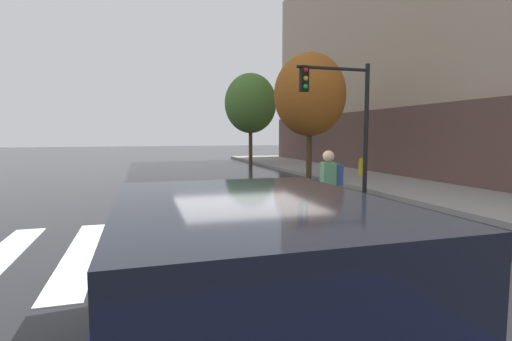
# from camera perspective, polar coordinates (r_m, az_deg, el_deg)

# --- Properties ---
(ground_plane) EXTENTS (120.00, 120.00, 0.00)m
(ground_plane) POSITION_cam_1_polar(r_m,az_deg,el_deg) (7.44, -1.45, -10.22)
(ground_plane) COLOR black
(crosswalk_stripes) EXTENTS (8.11, 4.19, 0.01)m
(crosswalk_stripes) POSITION_cam_1_polar(r_m,az_deg,el_deg) (7.36, -3.98, -10.35)
(crosswalk_stripes) COLOR silver
(crosswalk_stripes) RESTS_ON ground
(manhole_cover) EXTENTS (0.64, 0.64, 0.01)m
(manhole_cover) POSITION_cam_1_polar(r_m,az_deg,el_deg) (6.42, 19.17, -13.04)
(manhole_cover) COLOR #473D1E
(manhole_cover) RESTS_ON ground
(sedan_near) EXTENTS (2.17, 4.61, 1.59)m
(sedan_near) POSITION_cam_1_polar(r_m,az_deg,el_deg) (2.78, -1.37, -19.74)
(sedan_near) COLOR navy
(sedan_near) RESTS_ON ground
(cyclist) EXTENTS (1.67, 0.49, 1.69)m
(cyclist) POSITION_cam_1_polar(r_m,az_deg,el_deg) (7.57, 10.27, -3.49)
(cyclist) COLOR black
(cyclist) RESTS_ON ground
(traffic_light_near) EXTENTS (2.47, 0.28, 4.20)m
(traffic_light_near) POSITION_cam_1_polar(r_m,az_deg,el_deg) (12.50, 12.74, 9.19)
(traffic_light_near) COLOR black
(traffic_light_near) RESTS_ON ground
(fire_hydrant) EXTENTS (0.33, 0.22, 0.78)m
(fire_hydrant) POSITION_cam_1_polar(r_m,az_deg,el_deg) (18.10, 15.21, 0.53)
(fire_hydrant) COLOR gold
(fire_hydrant) RESTS_ON sidewalk
(street_tree_near) EXTENTS (3.05, 3.05, 5.42)m
(street_tree_near) POSITION_cam_1_polar(r_m,az_deg,el_deg) (16.91, 7.91, 10.96)
(street_tree_near) COLOR #4C3823
(street_tree_near) RESTS_ON ground
(street_tree_mid) EXTENTS (3.29, 3.29, 5.85)m
(street_tree_mid) POSITION_cam_1_polar(r_m,az_deg,el_deg) (24.98, -0.81, 9.84)
(street_tree_mid) COLOR #4C3823
(street_tree_mid) RESTS_ON ground
(corner_building) EXTENTS (16.39, 24.65, 12.52)m
(corner_building) POSITION_cam_1_polar(r_m,az_deg,el_deg) (26.72, 30.82, 13.70)
(corner_building) COLOR brown
(corner_building) RESTS_ON ground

